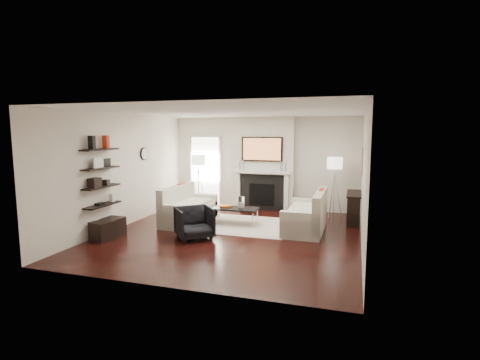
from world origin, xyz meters
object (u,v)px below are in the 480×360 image
(lamp_right_shade, at_px, (335,163))
(ottoman_near, at_px, (113,227))
(loveseat_left_base, at_px, (189,214))
(coffee_table, at_px, (236,209))
(armchair, at_px, (194,221))
(loveseat_right_base, at_px, (305,221))
(lamp_left_shade, at_px, (198,160))

(lamp_right_shade, distance_m, ottoman_near, 5.75)
(loveseat_left_base, xyz_separation_m, coffee_table, (1.18, 0.14, 0.19))
(lamp_right_shade, bearing_deg, armchair, -132.20)
(loveseat_left_base, height_order, coffee_table, same)
(armchair, bearing_deg, loveseat_right_base, -7.78)
(coffee_table, relative_size, lamp_left_shade, 2.75)
(loveseat_right_base, xyz_separation_m, coffee_table, (-1.71, 0.04, 0.19))
(coffee_table, distance_m, armchair, 1.49)
(lamp_left_shade, bearing_deg, loveseat_right_base, -25.26)
(coffee_table, relative_size, armchair, 1.47)
(loveseat_right_base, distance_m, lamp_left_shade, 3.91)
(armchair, xyz_separation_m, lamp_left_shade, (-1.18, 2.95, 1.08))
(loveseat_left_base, relative_size, ottoman_near, 4.50)
(coffee_table, distance_m, lamp_right_shade, 2.95)
(loveseat_right_base, height_order, armchair, armchair)
(loveseat_left_base, xyz_separation_m, loveseat_right_base, (2.89, 0.10, 0.00))
(lamp_left_shade, relative_size, ottoman_near, 1.00)
(ottoman_near, bearing_deg, loveseat_right_base, 23.07)
(loveseat_left_base, relative_size, coffee_table, 1.64)
(armchair, height_order, lamp_right_shade, lamp_right_shade)
(loveseat_left_base, distance_m, lamp_left_shade, 2.15)
(lamp_left_shade, bearing_deg, ottoman_near, -100.71)
(loveseat_right_base, bearing_deg, ottoman_near, -156.93)
(loveseat_right_base, relative_size, ottoman_near, 4.50)
(loveseat_left_base, relative_size, lamp_left_shade, 4.50)
(loveseat_right_base, height_order, ottoman_near, loveseat_right_base)
(coffee_table, distance_m, lamp_left_shade, 2.49)
(coffee_table, height_order, lamp_right_shade, lamp_right_shade)
(loveseat_right_base, bearing_deg, armchair, -147.82)
(loveseat_left_base, height_order, loveseat_right_base, same)
(loveseat_left_base, relative_size, lamp_right_shade, 4.50)
(coffee_table, bearing_deg, lamp_right_shade, 35.23)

